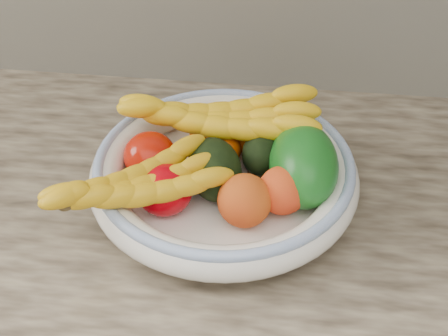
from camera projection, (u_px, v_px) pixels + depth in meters
fruit_bowl at (224, 174)px, 0.90m from camera, size 0.39×0.39×0.08m
clementine_back_left at (205, 131)px, 0.97m from camera, size 0.06×0.06×0.05m
clementine_back_right at (252, 128)px, 0.98m from camera, size 0.07×0.07×0.05m
clementine_back_mid at (223, 149)px, 0.94m from camera, size 0.07×0.07×0.05m
clementine_extra at (247, 137)px, 0.96m from camera, size 0.05×0.05×0.05m
tomato_left at (150, 156)px, 0.91m from camera, size 0.09×0.09×0.07m
tomato_near_left at (164, 190)px, 0.86m from camera, size 0.09×0.09×0.07m
avocado_center at (214, 169)px, 0.89m from camera, size 0.11×0.13×0.08m
avocado_right at (265, 151)px, 0.92m from camera, size 0.09×0.11×0.06m
green_mango at (303, 165)px, 0.88m from camera, size 0.15×0.17×0.13m
peach_front at (245, 201)px, 0.84m from camera, size 0.10×0.10×0.07m
peach_right at (283, 190)px, 0.85m from camera, size 0.08×0.08×0.07m
banana_bunch_back at (219, 122)px, 0.93m from camera, size 0.33×0.14×0.09m
banana_bunch_front at (136, 189)px, 0.83m from camera, size 0.28×0.24×0.07m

